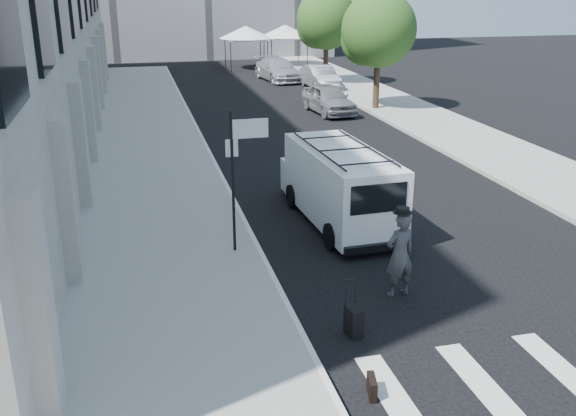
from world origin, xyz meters
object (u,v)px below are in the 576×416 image
businessman (400,255)px  suitcase (354,321)px  parked_car_a (329,99)px  briefcase (372,387)px  cargo_van (339,184)px  parked_car_b (320,77)px  parked_car_c (278,70)px

businessman → suitcase: (-1.49, -1.35, -0.65)m
parked_car_a → suitcase: bearing=-110.9°
briefcase → cargo_van: bearing=88.6°
parked_car_b → parked_car_c: parked_car_c is taller
briefcase → suitcase: (0.35, 1.90, 0.13)m
briefcase → suitcase: suitcase is taller
suitcase → cargo_van: 6.24m
businessman → briefcase: 3.82m
briefcase → parked_car_a: bearing=87.2°
parked_car_c → parked_car_a: bearing=-97.1°
businessman → parked_car_a: bearing=-115.2°
businessman → suitcase: size_ratio=1.70×
suitcase → cargo_van: cargo_van is taller
businessman → parked_car_c: businessman is taller
parked_car_a → parked_car_c: parked_car_c is taller
businessman → parked_car_b: businessman is taller
suitcase → parked_car_b: size_ratio=0.25×
parked_car_c → suitcase: bearing=-107.5°
cargo_van → parked_car_c: size_ratio=1.11×
businessman → parked_car_c: size_ratio=0.37×
suitcase → parked_car_c: parked_car_c is taller
businessman → parked_car_c: bearing=-110.5°
suitcase → parked_car_c: bearing=72.3°
suitcase → parked_car_b: bearing=67.4°
cargo_van → parked_car_a: 15.67m
parked_car_b → parked_car_c: size_ratio=0.86×
businessman → parked_car_b: size_ratio=0.43×
briefcase → parked_car_c: parked_car_c is taller
briefcase → cargo_van: size_ratio=0.08×
briefcase → parked_car_a: parked_car_a is taller
businessman → cargo_van: (0.14, 4.62, 0.15)m
briefcase → parked_car_c: size_ratio=0.09×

